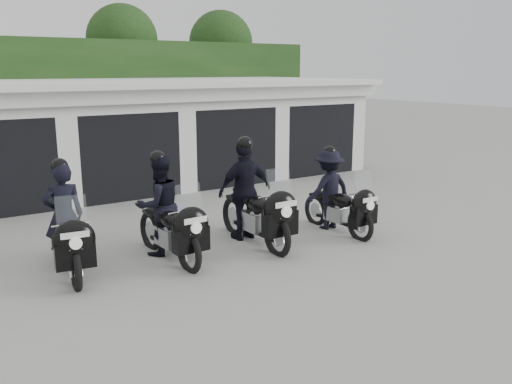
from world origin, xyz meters
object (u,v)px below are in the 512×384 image
police_bike_c (250,197)px  police_bike_b (164,212)px  police_bike_d (333,194)px  police_bike_a (67,228)px

police_bike_c → police_bike_b: bearing=179.2°
police_bike_c → police_bike_d: size_ratio=1.16×
police_bike_b → police_bike_d: size_ratio=1.08×
police_bike_b → police_bike_d: 3.62m
police_bike_c → police_bike_d: (1.84, -0.31, -0.12)m
police_bike_a → police_bike_d: 5.27m
police_bike_b → police_bike_d: police_bike_b is taller
police_bike_a → police_bike_c: bearing=3.1°
police_bike_a → police_bike_c: size_ratio=0.92×
police_bike_a → police_bike_d: (5.24, -0.54, 0.00)m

